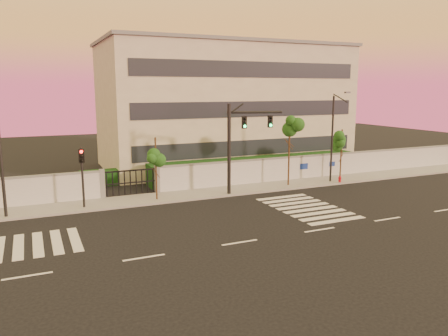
% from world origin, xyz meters
% --- Properties ---
extents(ground, '(120.00, 120.00, 0.00)m').
position_xyz_m(ground, '(0.00, 0.00, 0.00)').
color(ground, black).
rests_on(ground, ground).
extents(sidewalk, '(60.00, 3.00, 0.15)m').
position_xyz_m(sidewalk, '(0.00, 10.50, 0.07)').
color(sidewalk, gray).
rests_on(sidewalk, ground).
extents(perimeter_wall, '(60.00, 0.36, 2.20)m').
position_xyz_m(perimeter_wall, '(0.10, 12.00, 1.07)').
color(perimeter_wall, '#B1B3B8').
rests_on(perimeter_wall, ground).
extents(hedge_row, '(41.00, 4.25, 1.80)m').
position_xyz_m(hedge_row, '(1.17, 14.74, 0.82)').
color(hedge_row, black).
rests_on(hedge_row, ground).
extents(institutional_building, '(24.40, 12.40, 12.25)m').
position_xyz_m(institutional_building, '(9.00, 21.99, 6.16)').
color(institutional_building, '#B6AF9A').
rests_on(institutional_building, ground).
extents(road_markings, '(57.00, 7.62, 0.02)m').
position_xyz_m(road_markings, '(-1.58, 3.76, 0.01)').
color(road_markings, silver).
rests_on(road_markings, ground).
extents(street_tree_d, '(1.36, 1.08, 4.52)m').
position_xyz_m(street_tree_d, '(-1.59, 9.95, 3.33)').
color(street_tree_d, '#382314').
rests_on(street_tree_d, ground).
extents(street_tree_e, '(1.63, 1.30, 5.72)m').
position_xyz_m(street_tree_e, '(9.38, 10.16, 4.20)').
color(street_tree_e, '#382314').
rests_on(street_tree_e, ground).
extents(street_tree_f, '(1.50, 1.19, 4.39)m').
position_xyz_m(street_tree_f, '(15.01, 10.68, 3.23)').
color(street_tree_f, '#382314').
rests_on(street_tree_f, ground).
extents(traffic_signal_main, '(4.21, 1.32, 6.75)m').
position_xyz_m(traffic_signal_main, '(4.58, 9.38, 4.27)').
color(traffic_signal_main, black).
rests_on(traffic_signal_main, ground).
extents(traffic_signal_secondary, '(0.32, 0.32, 4.10)m').
position_xyz_m(traffic_signal_secondary, '(-6.53, 9.87, 2.61)').
color(traffic_signal_secondary, black).
rests_on(traffic_signal_secondary, ground).
extents(streetlight_east, '(0.45, 1.83, 7.59)m').
position_xyz_m(streetlight_east, '(13.36, 9.75, 4.10)').
color(streetlight_east, black).
rests_on(streetlight_east, ground).
extents(fire_hydrant, '(0.26, 0.26, 0.69)m').
position_xyz_m(fire_hydrant, '(13.83, 9.25, 0.34)').
color(fire_hydrant, '#AE0B1A').
rests_on(fire_hydrant, ground).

